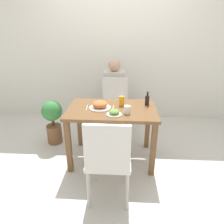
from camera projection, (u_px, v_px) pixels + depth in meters
name	position (u px, v px, depth m)	size (l,w,h in m)	color
ground_plane	(112.00, 157.00, 2.71)	(16.00, 16.00, 0.00)	beige
wall_back	(117.00, 48.00, 3.54)	(8.00, 0.05, 2.60)	silver
dining_table	(112.00, 117.00, 2.48)	(1.08, 0.70, 0.72)	brown
chair_near	(108.00, 157.00, 1.84)	(0.42, 0.42, 0.91)	silver
chair_far	(114.00, 104.00, 3.15)	(0.42, 0.42, 0.91)	silver
food_plate	(100.00, 105.00, 2.42)	(0.26, 0.26, 0.09)	white
side_plate	(114.00, 113.00, 2.24)	(0.17, 0.17, 0.06)	white
drink_cup	(127.00, 110.00, 2.27)	(0.08, 0.08, 0.09)	silver
juice_glass	(122.00, 101.00, 2.51)	(0.07, 0.07, 0.12)	orange
sauce_bottle	(147.00, 100.00, 2.52)	(0.05, 0.05, 0.17)	black
fork_utensil	(87.00, 108.00, 2.44)	(0.02, 0.17, 0.00)	silver
spoon_utensil	(113.00, 108.00, 2.43)	(0.01, 0.19, 0.00)	silver
potted_plant_left	(53.00, 119.00, 2.94)	(0.30, 0.30, 0.67)	brown
person_figure	(114.00, 94.00, 3.43)	(0.34, 0.22, 1.17)	#2D3347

